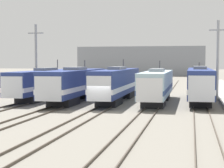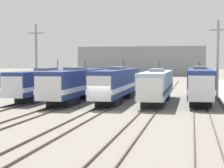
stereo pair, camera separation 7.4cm
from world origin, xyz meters
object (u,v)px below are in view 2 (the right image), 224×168
at_px(locomotive_center_right, 157,85).
at_px(locomotive_far_right, 200,84).
at_px(locomotive_center_left, 74,84).
at_px(locomotive_far_left, 45,83).
at_px(locomotive_center, 117,84).
at_px(catenary_tower_left, 36,60).
at_px(catenary_tower_right, 218,59).

bearing_deg(locomotive_center_right, locomotive_far_right, 27.46).
relative_size(locomotive_center_left, locomotive_far_right, 0.96).
height_order(locomotive_far_left, locomotive_center, locomotive_center).
bearing_deg(locomotive_far_right, catenary_tower_left, 176.57).
xyz_separation_m(locomotive_center, catenary_tower_right, (12.15, 3.03, 2.98)).
height_order(locomotive_center_left, locomotive_center, locomotive_center).
distance_m(locomotive_center, catenary_tower_right, 12.87).
relative_size(locomotive_center, locomotive_center_right, 1.14).
bearing_deg(locomotive_center_left, locomotive_far_left, 149.91).
height_order(locomotive_far_left, catenary_tower_right, catenary_tower_right).
xyz_separation_m(locomotive_center_left, locomotive_far_right, (14.99, 3.05, 0.05)).
bearing_deg(locomotive_far_right, locomotive_center_left, -168.51).
xyz_separation_m(locomotive_center_right, locomotive_far_right, (5.00, 2.60, 0.13)).
bearing_deg(catenary_tower_right, locomotive_far_right, -148.71).
bearing_deg(locomotive_far_left, locomotive_center, -8.94).
bearing_deg(catenary_tower_left, catenary_tower_right, 0.00).
bearing_deg(catenary_tower_left, locomotive_center_right, -13.04).
bearing_deg(locomotive_far_left, catenary_tower_left, 142.08).
distance_m(locomotive_center_left, catenary_tower_left, 8.67).
relative_size(locomotive_center_right, locomotive_far_right, 0.87).
height_order(catenary_tower_left, catenary_tower_right, same).
distance_m(locomotive_far_left, locomotive_center, 10.11).
distance_m(locomotive_far_right, catenary_tower_right, 3.88).
bearing_deg(catenary_tower_left, locomotive_far_right, -3.43).
bearing_deg(locomotive_center, locomotive_center_right, -9.90).
height_order(locomotive_far_right, catenary_tower_left, catenary_tower_left).
height_order(locomotive_center, locomotive_center_right, locomotive_center).
height_order(locomotive_far_left, locomotive_center_left, locomotive_far_left).
xyz_separation_m(locomotive_center, catenary_tower_left, (-11.87, 3.03, 2.98)).
distance_m(locomotive_far_right, catenary_tower_left, 22.09).
xyz_separation_m(locomotive_center_left, catenary_tower_right, (17.14, 4.36, 3.00)).
bearing_deg(locomotive_far_right, locomotive_far_left, -179.57).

